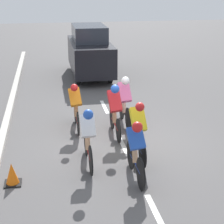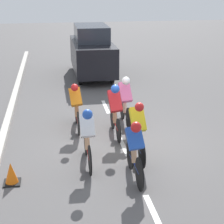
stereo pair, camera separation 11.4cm
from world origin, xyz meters
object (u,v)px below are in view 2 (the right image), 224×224
object	(u,v)px
cyclist_orange	(76,105)
support_car	(92,51)
cyclist_blue	(135,148)
traffic_cone	(11,174)
cyclist_white	(87,135)
cyclist_red	(115,108)
cyclist_yellow	(137,129)
cyclist_pink	(125,99)

from	to	relation	value
cyclist_orange	support_car	distance (m)	6.47
cyclist_blue	traffic_cone	size ratio (longest dim) A/B	3.40
cyclist_white	cyclist_orange	xyz separation A→B (m)	(0.10, -2.28, -0.03)
cyclist_red	support_car	bearing A→B (deg)	-91.21
cyclist_yellow	cyclist_orange	xyz separation A→B (m)	(1.32, -2.13, -0.05)
cyclist_red	traffic_cone	distance (m)	3.47
cyclist_white	cyclist_yellow	xyz separation A→B (m)	(-1.22, -0.15, 0.02)
cyclist_white	cyclist_orange	bearing A→B (deg)	-87.56
cyclist_white	cyclist_yellow	distance (m)	1.23
cyclist_pink	support_car	bearing A→B (deg)	-87.35
cyclist_orange	support_car	bearing A→B (deg)	-100.46
cyclist_pink	cyclist_orange	size ratio (longest dim) A/B	0.98
cyclist_yellow	traffic_cone	world-z (taller)	cyclist_yellow
cyclist_blue	cyclist_pink	distance (m)	3.26
cyclist_pink	cyclist_red	distance (m)	0.88
cyclist_yellow	cyclist_orange	bearing A→B (deg)	-58.32
support_car	cyclist_yellow	bearing A→B (deg)	90.97
cyclist_red	cyclist_white	bearing A→B (deg)	60.28
support_car	cyclist_red	bearing A→B (deg)	88.79
cyclist_blue	cyclist_pink	size ratio (longest dim) A/B	1.02
cyclist_pink	traffic_cone	distance (m)	4.30
cyclist_orange	traffic_cone	bearing A→B (deg)	60.31
cyclist_blue	cyclist_pink	xyz separation A→B (m)	(-0.43, -3.23, 0.07)
cyclist_yellow	support_car	size ratio (longest dim) A/B	0.40
cyclist_red	cyclist_pink	bearing A→B (deg)	-119.76
cyclist_blue	cyclist_yellow	bearing A→B (deg)	-106.12
cyclist_blue	support_car	distance (m)	9.48
cyclist_yellow	cyclist_red	bearing A→B (deg)	-78.80
cyclist_pink	traffic_cone	xyz separation A→B (m)	(3.08, 2.94, -0.60)
cyclist_red	cyclist_yellow	distance (m)	1.51
cyclist_blue	cyclist_yellow	world-z (taller)	cyclist_yellow
cyclist_red	cyclist_yellow	bearing A→B (deg)	101.20
traffic_cone	cyclist_orange	bearing A→B (deg)	-119.69
cyclist_white	traffic_cone	xyz separation A→B (m)	(1.71, 0.55, -0.55)
cyclist_pink	cyclist_yellow	bearing A→B (deg)	86.30
cyclist_blue	support_car	bearing A→B (deg)	-90.85
cyclist_blue	cyclist_pink	bearing A→B (deg)	-97.59
cyclist_blue	cyclist_red	xyz separation A→B (m)	(0.01, -2.46, 0.07)
cyclist_pink	cyclist_yellow	world-z (taller)	cyclist_pink
cyclist_blue	support_car	size ratio (longest dim) A/B	0.39
support_car	cyclist_pink	bearing A→B (deg)	92.65
cyclist_white	cyclist_blue	bearing A→B (deg)	138.07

